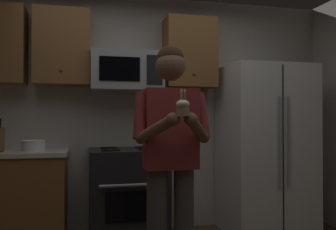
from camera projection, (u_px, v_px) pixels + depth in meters
name	position (u px, v px, depth m)	size (l,w,h in m)	color
wall_back	(137.00, 112.00, 4.07)	(4.40, 0.10, 2.60)	beige
oven_range	(128.00, 195.00, 3.64)	(0.76, 0.70, 0.93)	black
microwave	(127.00, 72.00, 3.78)	(0.74, 0.41, 0.40)	#9EA0A5
refrigerator	(265.00, 149.00, 3.95)	(0.90, 0.75, 1.80)	white
cabinet_row_upper	(70.00, 48.00, 3.70)	(2.78, 0.36, 0.76)	brown
bowl_large_white	(33.00, 145.00, 3.45)	(0.22, 0.22, 0.10)	white
person	(171.00, 150.00, 2.63)	(0.60, 0.48, 1.76)	#4C4742
cupcake	(183.00, 108.00, 2.31)	(0.09, 0.09, 0.17)	#A87F56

